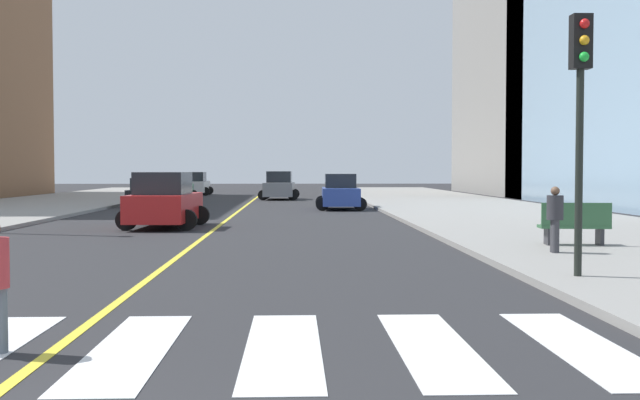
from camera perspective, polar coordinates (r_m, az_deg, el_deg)
sidewalk_kerb_east at (r=26.87m, az=18.47°, el=-2.23°), size 10.00×120.00×0.15m
crosswalk_paint at (r=9.76m, az=-19.09°, el=-10.45°), size 13.50×4.00×0.01m
lane_divider_paint at (r=45.24m, az=-5.54°, el=-0.43°), size 0.16×80.00×0.01m
parking_garage_concrete at (r=70.69m, az=19.13°, el=10.68°), size 18.00×24.00×25.21m
car_gray_nearest at (r=54.50m, az=-3.05°, el=1.02°), size 2.91×4.56×2.01m
car_blue_second at (r=41.00m, az=1.52°, el=0.54°), size 2.72×4.30×1.90m
car_black_third at (r=44.23m, az=-12.74°, el=0.47°), size 2.34×3.73×1.66m
car_green_fourth at (r=54.12m, az=-10.55°, el=0.91°), size 2.69×4.23×1.86m
car_red_fifth at (r=28.67m, az=-11.49°, el=-0.13°), size 2.97×4.64×2.04m
car_white_sixth at (r=64.53m, az=-9.25°, el=1.16°), size 2.72×4.32×1.92m
traffic_light_near_corner at (r=15.07m, az=18.79°, el=7.54°), size 0.36×0.41×4.84m
park_bench at (r=21.19m, az=18.40°, el=-1.75°), size 1.84×0.72×1.12m
pedestrian_waiting_east at (r=19.14m, az=17.06°, el=-1.16°), size 0.39×0.39×1.58m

